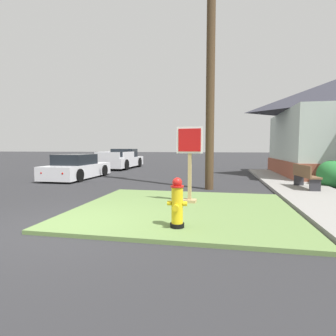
{
  "coord_description": "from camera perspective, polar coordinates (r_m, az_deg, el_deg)",
  "views": [
    {
      "loc": [
        3.05,
        -4.65,
        1.61
      ],
      "look_at": [
        1.44,
        3.51,
        0.96
      ],
      "focal_mm": 28.33,
      "sensor_mm": 36.0,
      "label": 1
    }
  ],
  "objects": [
    {
      "name": "shrub_near_porch",
      "position": [
        12.33,
        31.77,
        -1.13
      ],
      "size": [
        1.1,
        1.1,
        1.09
      ],
      "primitive_type": "ellipsoid",
      "color": "#287435",
      "rests_on": "ground"
    },
    {
      "name": "stop_sign",
      "position": [
        7.32,
        4.68,
        0.41
      ],
      "size": [
        0.73,
        0.31,
        2.09
      ],
      "color": "tan",
      "rests_on": "grass_corner_patch"
    },
    {
      "name": "street_bench",
      "position": [
        10.88,
        27.36,
        -1.4
      ],
      "size": [
        0.55,
        1.59,
        0.85
      ],
      "color": "brown",
      "rests_on": "sidewalk_strip"
    },
    {
      "name": "manhole_cover",
      "position": [
        8.65,
        -7.66,
        -6.23
      ],
      "size": [
        0.7,
        0.7,
        0.02
      ],
      "primitive_type": "cylinder",
      "color": "black",
      "rests_on": "ground"
    },
    {
      "name": "parked_sedan_white",
      "position": [
        14.42,
        -18.97,
        0.0
      ],
      "size": [
        1.87,
        4.35,
        1.25
      ],
      "color": "silver",
      "rests_on": "ground"
    },
    {
      "name": "fire_hydrant",
      "position": [
        5.09,
        1.99,
        -7.71
      ],
      "size": [
        0.38,
        0.34,
        0.96
      ],
      "color": "black",
      "rests_on": "grass_corner_patch"
    },
    {
      "name": "grass_corner_patch",
      "position": [
        6.85,
        3.41,
        -8.78
      ],
      "size": [
        5.38,
        4.86,
        0.08
      ],
      "primitive_type": "cube",
      "color": "#668447",
      "rests_on": "ground"
    },
    {
      "name": "ground_plane",
      "position": [
        5.79,
        -21.68,
        -11.99
      ],
      "size": [
        160.0,
        160.0,
        0.0
      ],
      "primitive_type": "plane",
      "color": "#2B2B2D"
    },
    {
      "name": "pickup_truck_white",
      "position": [
        20.66,
        -9.98,
        1.68
      ],
      "size": [
        2.14,
        5.16,
        1.48
      ],
      "color": "silver",
      "rests_on": "ground"
    },
    {
      "name": "sidewalk_strip",
      "position": [
        11.14,
        26.7,
        -3.99
      ],
      "size": [
        2.2,
        16.05,
        0.12
      ],
      "primitive_type": "cube",
      "color": "gray",
      "rests_on": "ground"
    },
    {
      "name": "utility_pole",
      "position": [
        10.95,
        9.23,
        25.89
      ],
      "size": [
        1.54,
        0.32,
        10.91
      ],
      "color": "#4C3823",
      "rests_on": "ground"
    }
  ]
}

